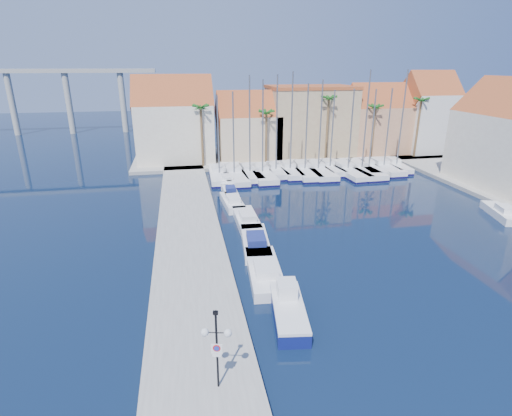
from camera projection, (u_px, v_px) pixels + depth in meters
The scene contains 37 objects.
ground at pixel (346, 329), 24.55m from camera, with size 260.00×260.00×0.00m, color black.
quay_west at pixel (190, 245), 35.36m from camera, with size 6.00×77.00×0.50m, color gray.
shore_north at pixel (292, 155), 70.58m from camera, with size 54.00×16.00×0.50m, color gray.
lamp_post at pixel (217, 338), 18.60m from camera, with size 1.44×0.64×4.33m.
fishing_boat at pixel (288, 309), 25.46m from camera, with size 2.72×6.01×2.03m.
motorboat_west_0 at pixel (265, 271), 30.40m from camera, with size 2.95×7.56×1.40m.
motorboat_west_1 at pixel (256, 242), 35.42m from camera, with size 2.94×7.23×1.40m.
motorboat_west_2 at pixel (247, 219), 40.63m from camera, with size 2.11×6.59×1.40m.
motorboat_west_3 at pixel (232, 202), 45.76m from camera, with size 2.29×6.16×1.40m.
motorboat_west_4 at pixel (230, 192), 49.11m from camera, with size 1.64×5.05×1.40m.
motorboat_west_5 at pixel (227, 181), 54.13m from camera, with size 2.10×6.15×1.40m.
motorboat_east_1 at pixel (502, 212), 42.51m from camera, with size 3.43×6.24×1.40m.
sailboat_0 at pixel (219, 174), 56.89m from camera, with size 3.05×10.33×11.57m.
sailboat_1 at pixel (234, 174), 57.15m from camera, with size 3.26×11.89×12.00m.
sailboat_2 at pixel (249, 173), 57.73m from camera, with size 3.05×9.74×14.08m.
sailboat_3 at pixel (262, 173), 57.50m from camera, with size 2.92×10.81×13.51m.
sailboat_4 at pixel (275, 170), 58.87m from camera, with size 2.86×8.53×14.12m.
sailboat_5 at pixel (289, 170), 59.17m from camera, with size 2.88×9.56×14.50m.
sailboat_6 at pixel (304, 170), 59.28m from camera, with size 3.49×11.33×12.95m.
sailboat_7 at pixel (317, 170), 59.44m from camera, with size 3.09×11.34×13.43m.
sailboat_8 at pixel (329, 168), 60.59m from camera, with size 2.62×8.88×11.98m.
sailboat_9 at pixel (346, 170), 59.45m from camera, with size 3.95×11.75×12.22m.
sailboat_10 at pixel (360, 169), 59.95m from camera, with size 3.54×11.84×14.72m.
sailboat_11 at pixel (367, 167), 61.01m from camera, with size 3.45×10.08×12.07m.
sailboat_12 at pixel (382, 167), 61.24m from camera, with size 2.86×10.17×12.16m.
sailboat_13 at pixel (395, 165), 61.77m from camera, with size 2.88×8.42×14.72m.
building_0 at pixel (175, 123), 64.01m from camera, with size 12.30×9.00×13.50m.
building_1 at pixel (248, 128), 66.54m from camera, with size 10.30×8.00×11.00m.
building_2 at pixel (310, 120), 69.07m from camera, with size 14.20×10.20×11.50m.
building_3 at pixel (376, 122), 70.39m from camera, with size 10.30×8.00×12.00m.
building_4 at pixel (427, 115), 70.68m from camera, with size 8.30×8.00×14.00m.
palm_0 at pixel (201, 109), 59.22m from camera, with size 2.60×2.60×10.15m.
palm_1 at pixel (266, 114), 61.30m from camera, with size 2.60×2.60×9.15m.
palm_2 at pixel (329, 101), 62.43m from camera, with size 2.60×2.60×11.15m.
palm_3 at pixel (375, 109), 64.31m from camera, with size 2.60×2.60×9.65m.
palm_4 at pixel (421, 102), 65.40m from camera, with size 2.60×2.60×10.65m.
viaduct at pixel (43, 88), 89.96m from camera, with size 48.00×2.20×14.45m.
Camera 1 is at (-9.28, -19.16, 15.37)m, focal length 28.00 mm.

